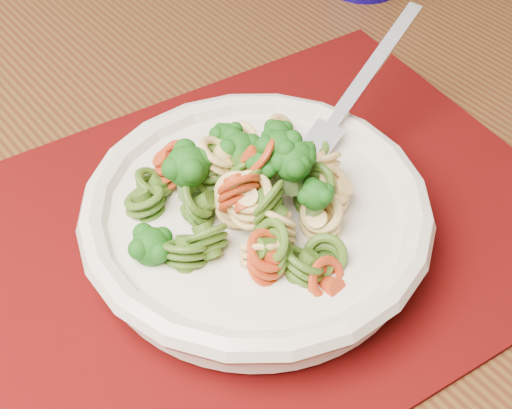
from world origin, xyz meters
name	(u,v)px	position (x,y,z in m)	size (l,w,h in m)	color
dining_table	(185,247)	(0.70, -0.06, 0.69)	(1.65, 1.23, 0.79)	#583918
placemat	(264,227)	(0.73, -0.15, 0.79)	(0.42, 0.33, 0.00)	#510308
pasta_bowl	(256,217)	(0.72, -0.16, 0.82)	(0.24, 0.24, 0.05)	white
pasta_broccoli_heap	(256,198)	(0.72, -0.16, 0.84)	(0.20, 0.20, 0.06)	#EDCB75
fork	(322,138)	(0.79, -0.13, 0.84)	(0.19, 0.02, 0.01)	silver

